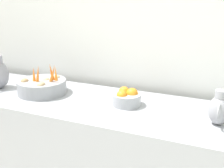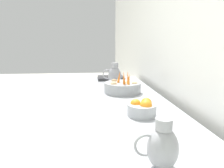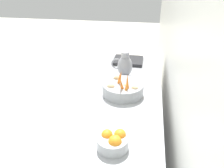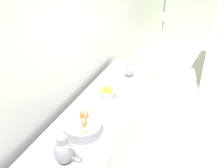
{
  "view_description": "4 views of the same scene",
  "coord_description": "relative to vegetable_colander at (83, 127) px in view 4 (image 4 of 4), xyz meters",
  "views": [
    {
      "loc": [
        0.1,
        0.64,
        1.56
      ],
      "look_at": [
        -1.36,
        -0.0,
        1.06
      ],
      "focal_mm": 46.16,
      "sensor_mm": 36.0,
      "label": 1
    },
    {
      "loc": [
        -1.22,
        1.24,
        1.33
      ],
      "look_at": [
        -1.39,
        -0.47,
        0.99
      ],
      "focal_mm": 32.23,
      "sensor_mm": 36.0,
      "label": 2
    },
    {
      "loc": [
        -1.7,
        0.96,
        1.79
      ],
      "look_at": [
        -1.44,
        -0.48,
        1.04
      ],
      "focal_mm": 33.87,
      "sensor_mm": 36.0,
      "label": 3
    },
    {
      "loc": [
        -0.62,
        -2.14,
        2.34
      ],
      "look_at": [
        -1.46,
        -0.03,
        1.08
      ],
      "focal_mm": 39.36,
      "sensor_mm": 36.0,
      "label": 4
    }
  ],
  "objects": [
    {
      "name": "orange_bowl",
      "position": [
        -0.03,
        0.64,
        -0.0
      ],
      "size": [
        0.19,
        0.19,
        0.11
      ],
      "color": "#9EA0A5",
      "rests_on": "prep_counter"
    },
    {
      "name": "metal_pitcher_tall",
      "position": [
        0.03,
        -0.37,
        0.06
      ],
      "size": [
        0.21,
        0.15,
        0.25
      ],
      "color": "gray",
      "rests_on": "prep_counter"
    },
    {
      "name": "tile_wall_left",
      "position": [
        -0.44,
        0.87,
        0.57
      ],
      "size": [
        0.1,
        9.52,
        3.0
      ],
      "primitive_type": "cube",
      "color": "silver",
      "rests_on": "ground_plane"
    },
    {
      "name": "prep_counter",
      "position": [
        0.0,
        0.37,
        -0.49
      ],
      "size": [
        0.67,
        2.69,
        0.87
      ],
      "primitive_type": "cube",
      "color": "#9EA0A5",
      "rests_on": "ground_plane"
    },
    {
      "name": "metal_pitcher_short",
      "position": [
        0.04,
        1.21,
        0.04
      ],
      "size": [
        0.17,
        0.12,
        0.2
      ],
      "color": "#939399",
      "rests_on": "prep_counter"
    },
    {
      "name": "vegetable_colander",
      "position": [
        0.0,
        0.0,
        0.0
      ],
      "size": [
        0.35,
        0.35,
        0.23
      ],
      "color": "gray",
      "rests_on": "prep_counter"
    }
  ]
}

